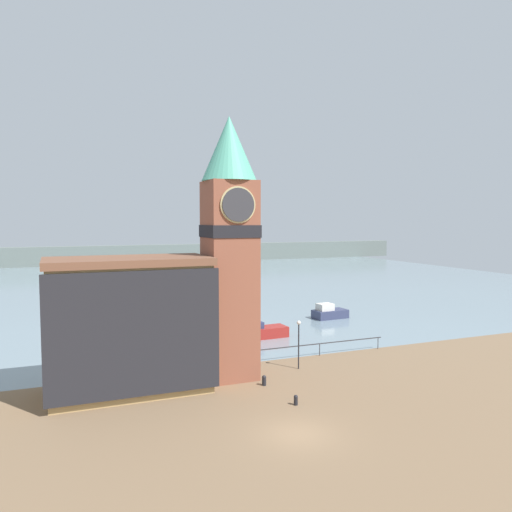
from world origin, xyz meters
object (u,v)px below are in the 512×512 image
pier_building (130,325)px  boat_near (258,332)px  clock_tower (230,241)px  lamp_post (299,335)px  boat_far (329,313)px  mooring_bollard_near (264,380)px  mooring_bollard_far (296,400)px

pier_building → boat_near: 18.29m
clock_tower → lamp_post: (5.70, -0.13, -7.57)m
pier_building → boat_far: pier_building is taller
boat_near → boat_far: bearing=24.4°
boat_near → boat_far: 13.29m
boat_far → lamp_post: size_ratio=1.10×
pier_building → lamp_post: size_ratio=2.85×
boat_near → mooring_bollard_near: 14.31m
boat_far → boat_near: bearing=-156.9°
mooring_bollard_near → lamp_post: bearing=32.8°
boat_near → boat_far: size_ratio=1.38×
mooring_bollard_far → lamp_post: bearing=61.7°
pier_building → mooring_bollard_near: bearing=-14.7°
pier_building → lamp_post: (13.13, 0.29, -1.94)m
clock_tower → boat_far: 26.65m
boat_near → lamp_post: bearing=-97.8°
pier_building → mooring_bollard_near: size_ratio=14.91×
boat_near → clock_tower: bearing=-124.9°
boat_near → mooring_bollard_far: size_ratio=8.83×
clock_tower → lamp_post: 9.48m
boat_near → mooring_bollard_far: (-4.63, -17.66, -0.30)m
clock_tower → mooring_bollard_near: size_ratio=26.18×
boat_near → lamp_post: (-0.91, -10.75, 2.05)m
boat_far → mooring_bollard_near: boat_far is taller
clock_tower → boat_far: bearing=42.2°
clock_tower → pier_building: (-7.42, -0.42, -5.62)m
mooring_bollard_near → mooring_bollard_far: 4.28m
boat_near → lamp_post: lamp_post is taller
lamp_post → pier_building: bearing=-178.8°
lamp_post → mooring_bollard_near: bearing=-147.2°
clock_tower → mooring_bollard_far: bearing=-74.3°
boat_near → mooring_bollard_far: 18.26m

